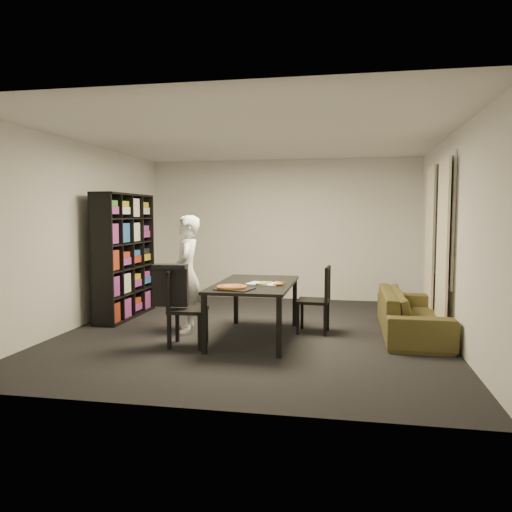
% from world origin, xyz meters
% --- Properties ---
extents(room, '(5.01, 5.51, 2.61)m').
position_xyz_m(room, '(0.00, 0.00, 1.30)').
color(room, black).
rests_on(room, ground).
extents(window_pane, '(0.02, 1.40, 1.60)m').
position_xyz_m(window_pane, '(2.48, 0.60, 1.50)').
color(window_pane, black).
rests_on(window_pane, room).
extents(window_frame, '(0.03, 1.52, 1.72)m').
position_xyz_m(window_frame, '(2.48, 0.60, 1.50)').
color(window_frame, white).
rests_on(window_frame, room).
extents(curtain_left, '(0.03, 0.70, 2.25)m').
position_xyz_m(curtain_left, '(2.40, 0.08, 1.15)').
color(curtain_left, silver).
rests_on(curtain_left, room).
extents(curtain_right, '(0.03, 0.70, 2.25)m').
position_xyz_m(curtain_right, '(2.40, 1.12, 1.15)').
color(curtain_right, silver).
rests_on(curtain_right, room).
extents(bookshelf, '(0.35, 1.50, 1.90)m').
position_xyz_m(bookshelf, '(-2.16, 0.60, 0.95)').
color(bookshelf, black).
rests_on(bookshelf, room).
extents(dining_table, '(0.95, 1.71, 0.71)m').
position_xyz_m(dining_table, '(0.06, -0.36, 0.65)').
color(dining_table, black).
rests_on(dining_table, room).
extents(chair_left, '(0.46, 0.46, 0.92)m').
position_xyz_m(chair_left, '(-0.74, -0.89, 0.52)').
color(chair_left, black).
rests_on(chair_left, room).
extents(chair_right, '(0.44, 0.44, 0.90)m').
position_xyz_m(chair_right, '(0.86, 0.09, 0.51)').
color(chair_right, black).
rests_on(chair_right, room).
extents(draped_jacket, '(0.43, 0.21, 0.51)m').
position_xyz_m(draped_jacket, '(-0.86, -0.89, 0.76)').
color(draped_jacket, black).
rests_on(draped_jacket, chair_left).
extents(person, '(0.49, 0.64, 1.57)m').
position_xyz_m(person, '(-0.91, -0.16, 0.79)').
color(person, white).
rests_on(person, room).
extents(baking_tray, '(0.47, 0.41, 0.01)m').
position_xyz_m(baking_tray, '(-0.06, -0.95, 0.72)').
color(baking_tray, black).
rests_on(baking_tray, dining_table).
extents(pepperoni_pizza, '(0.35, 0.35, 0.03)m').
position_xyz_m(pepperoni_pizza, '(-0.10, -0.93, 0.74)').
color(pepperoni_pizza, '#AC7532').
rests_on(pepperoni_pizza, dining_table).
extents(kitchen_towel, '(0.45, 0.38, 0.01)m').
position_xyz_m(kitchen_towel, '(0.20, -0.41, 0.72)').
color(kitchen_towel, white).
rests_on(kitchen_towel, dining_table).
extents(pizza_slices, '(0.45, 0.41, 0.01)m').
position_xyz_m(pizza_slices, '(0.29, -0.44, 0.73)').
color(pizza_slices, gold).
rests_on(pizza_slices, dining_table).
extents(sofa, '(0.78, 2.00, 0.58)m').
position_xyz_m(sofa, '(2.07, 0.20, 0.29)').
color(sofa, '#45441B').
rests_on(sofa, room).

